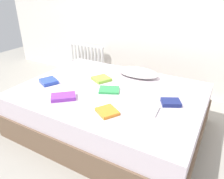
{
  "coord_description": "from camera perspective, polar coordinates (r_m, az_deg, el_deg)",
  "views": [
    {
      "loc": [
        1.05,
        -1.81,
        1.53
      ],
      "look_at": [
        0.0,
        0.05,
        0.48
      ],
      "focal_mm": 33.93,
      "sensor_mm": 36.0,
      "label": 1
    }
  ],
  "objects": [
    {
      "name": "textbook_navy",
      "position": [
        2.11,
        15.56,
        -3.36
      ],
      "size": [
        0.22,
        0.2,
        0.04
      ],
      "primitive_type": "cube",
      "rotation": [
        0.0,
        0.0,
        0.48
      ],
      "color": "navy",
      "rests_on": "bed"
    },
    {
      "name": "ground_plane",
      "position": [
        2.59,
        -0.55,
        -10.02
      ],
      "size": [
        8.0,
        8.0,
        0.0
      ],
      "primitive_type": "plane",
      "color": "#9E998E"
    },
    {
      "name": "radiator",
      "position": [
        3.92,
        -6.78,
        8.53
      ],
      "size": [
        0.71,
        0.04,
        0.49
      ],
      "color": "white",
      "rests_on": "ground"
    },
    {
      "name": "textbook_orange",
      "position": [
        1.91,
        -1.28,
        -5.94
      ],
      "size": [
        0.24,
        0.24,
        0.03
      ],
      "primitive_type": "cube",
      "rotation": [
        0.0,
        0.0,
        -0.55
      ],
      "color": "orange",
      "rests_on": "bed"
    },
    {
      "name": "bed",
      "position": [
        2.45,
        -0.58,
        -5.35
      ],
      "size": [
        2.0,
        1.5,
        0.5
      ],
      "color": "brown",
      "rests_on": "ground"
    },
    {
      "name": "textbook_green",
      "position": [
        2.29,
        -0.77,
        -0.1
      ],
      "size": [
        0.27,
        0.25,
        0.02
      ],
      "primitive_type": "cube",
      "rotation": [
        0.0,
        0.0,
        0.45
      ],
      "color": "green",
      "rests_on": "bed"
    },
    {
      "name": "textbook_lime",
      "position": [
        2.56,
        -2.86,
        2.88
      ],
      "size": [
        0.26,
        0.26,
        0.03
      ],
      "primitive_type": "cube",
      "rotation": [
        0.0,
        0.0,
        -0.48
      ],
      "color": "#8CC638",
      "rests_on": "bed"
    },
    {
      "name": "pillow",
      "position": [
        2.68,
        6.87,
        4.6
      ],
      "size": [
        0.54,
        0.29,
        0.1
      ],
      "primitive_type": "ellipsoid",
      "color": "white",
      "rests_on": "bed"
    },
    {
      "name": "textbook_blue",
      "position": [
        2.59,
        -16.7,
        2.12
      ],
      "size": [
        0.25,
        0.24,
        0.04
      ],
      "primitive_type": "cube",
      "rotation": [
        0.0,
        0.0,
        -0.44
      ],
      "color": "#2847B7",
      "rests_on": "bed"
    },
    {
      "name": "textbook_white",
      "position": [
        1.97,
        8.92,
        -5.23
      ],
      "size": [
        0.24,
        0.2,
        0.02
      ],
      "primitive_type": "cube",
      "rotation": [
        0.0,
        0.0,
        0.08
      ],
      "color": "white",
      "rests_on": "bed"
    },
    {
      "name": "textbook_purple",
      "position": [
        2.19,
        -12.95,
        -1.95
      ],
      "size": [
        0.28,
        0.27,
        0.04
      ],
      "primitive_type": "cube",
      "rotation": [
        0.0,
        0.0,
        0.72
      ],
      "color": "purple",
      "rests_on": "bed"
    }
  ]
}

